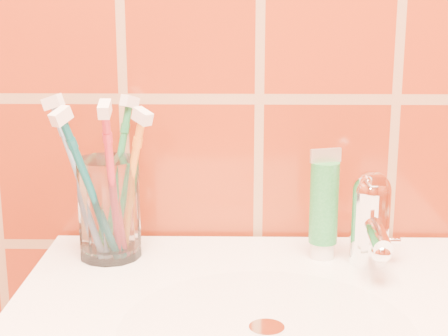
{
  "coord_description": "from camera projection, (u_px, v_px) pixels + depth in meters",
  "views": [
    {
      "loc": [
        -0.03,
        0.29,
        1.18
      ],
      "look_at": [
        -0.05,
        1.08,
        0.98
      ],
      "focal_mm": 55.0,
      "sensor_mm": 36.0,
      "label": 1
    }
  ],
  "objects": [
    {
      "name": "toothbrush_1",
      "position": [
        91.0,
        189.0,
        0.82
      ],
      "size": [
        0.15,
        0.17,
        0.23
      ],
      "primitive_type": null,
      "rotation": [
        0.39,
        0.0,
        -0.61
      ],
      "color": "#0C5C65",
      "rests_on": "glass_tumbler"
    },
    {
      "name": "toothbrush_4",
      "position": [
        117.0,
        176.0,
        0.89
      ],
      "size": [
        0.12,
        0.14,
        0.22
      ],
      "primitive_type": null,
      "rotation": [
        0.31,
        0.0,
        2.58
      ],
      "color": "#207844",
      "rests_on": "glass_tumbler"
    },
    {
      "name": "toothbrush_3",
      "position": [
        80.0,
        180.0,
        0.86
      ],
      "size": [
        0.13,
        0.11,
        0.22
      ],
      "primitive_type": null,
      "rotation": [
        0.32,
        0.0,
        -1.85
      ],
      "color": "#6B94BE",
      "rests_on": "glass_tumbler"
    },
    {
      "name": "glass_tumbler",
      "position": [
        109.0,
        208.0,
        0.87
      ],
      "size": [
        0.1,
        0.1,
        0.13
      ],
      "primitive_type": "cylinder",
      "rotation": [
        0.0,
        0.0,
        -0.39
      ],
      "color": "white",
      "rests_on": "pedestal_sink"
    },
    {
      "name": "toothbrush_2",
      "position": [
        112.0,
        185.0,
        0.83
      ],
      "size": [
        0.03,
        0.15,
        0.23
      ],
      "primitive_type": null,
      "rotation": [
        0.31,
        0.0,
        0.03
      ],
      "color": "#B5263A",
      "rests_on": "glass_tumbler"
    },
    {
      "name": "faucet",
      "position": [
        371.0,
        216.0,
        0.84
      ],
      "size": [
        0.05,
        0.11,
        0.12
      ],
      "color": "white",
      "rests_on": "pedestal_sink"
    },
    {
      "name": "toothbrush_0",
      "position": [
        129.0,
        186.0,
        0.85
      ],
      "size": [
        0.14,
        0.13,
        0.21
      ],
      "primitive_type": null,
      "rotation": [
        0.31,
        0.0,
        0.84
      ],
      "color": "orange",
      "rests_on": "glass_tumbler"
    },
    {
      "name": "toothpaste_tube",
      "position": [
        324.0,
        207.0,
        0.86
      ],
      "size": [
        0.04,
        0.04,
        0.14
      ],
      "rotation": [
        0.0,
        0.0,
        0.29
      ],
      "color": "white",
      "rests_on": "pedestal_sink"
    }
  ]
}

